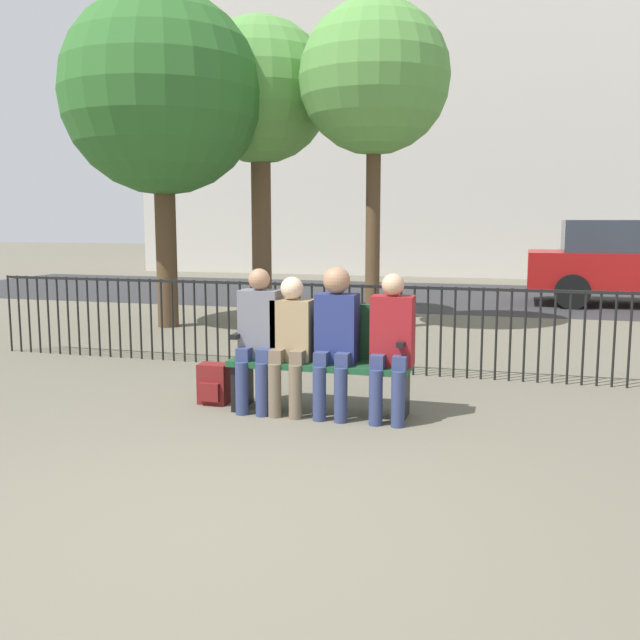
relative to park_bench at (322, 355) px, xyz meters
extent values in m
plane|color=#605B4C|center=(0.00, -2.40, -0.49)|extent=(80.00, 80.00, 0.00)
cube|color=#194728|center=(0.00, -0.08, -0.06)|extent=(1.53, 0.45, 0.05)
cube|color=#194728|center=(0.00, 0.12, 0.20)|extent=(1.53, 0.05, 0.47)
cube|color=black|center=(-0.71, -0.08, -0.29)|extent=(0.06, 0.38, 0.40)
cube|color=black|center=(0.71, -0.08, -0.29)|extent=(0.06, 0.38, 0.40)
cube|color=black|center=(-0.71, -0.08, 0.16)|extent=(0.06, 0.38, 0.04)
cube|color=black|center=(0.71, -0.08, 0.16)|extent=(0.06, 0.38, 0.04)
cylinder|color=navy|center=(-0.62, -0.30, -0.26)|extent=(0.11, 0.11, 0.45)
cylinder|color=navy|center=(-0.44, -0.30, -0.26)|extent=(0.11, 0.11, 0.45)
cube|color=navy|center=(-0.62, -0.20, 0.01)|extent=(0.11, 0.20, 0.12)
cube|color=navy|center=(-0.44, -0.20, 0.01)|extent=(0.11, 0.20, 0.12)
cube|color=slate|center=(-0.53, -0.08, 0.26)|extent=(0.34, 0.22, 0.59)
sphere|color=#A37556|center=(-0.53, -0.10, 0.64)|extent=(0.18, 0.18, 0.18)
cylinder|color=brown|center=(-0.33, -0.30, -0.26)|extent=(0.11, 0.11, 0.45)
cylinder|color=brown|center=(-0.15, -0.30, -0.26)|extent=(0.11, 0.11, 0.45)
cube|color=brown|center=(-0.33, -0.20, 0.01)|extent=(0.11, 0.20, 0.12)
cube|color=brown|center=(-0.15, -0.20, 0.01)|extent=(0.11, 0.20, 0.12)
cube|color=#997F59|center=(-0.24, -0.08, 0.22)|extent=(0.34, 0.22, 0.51)
sphere|color=beige|center=(-0.24, -0.10, 0.57)|extent=(0.19, 0.19, 0.19)
cylinder|color=navy|center=(0.06, -0.30, -0.26)|extent=(0.11, 0.11, 0.45)
cylinder|color=navy|center=(0.24, -0.30, -0.26)|extent=(0.11, 0.11, 0.45)
cube|color=navy|center=(0.06, -0.20, 0.01)|extent=(0.11, 0.20, 0.12)
cube|color=navy|center=(0.24, -0.20, 0.01)|extent=(0.11, 0.20, 0.12)
cube|color=navy|center=(0.15, -0.08, 0.25)|extent=(0.34, 0.22, 0.58)
sphere|color=#A37556|center=(0.15, -0.10, 0.65)|extent=(0.22, 0.22, 0.22)
cylinder|color=navy|center=(0.53, -0.30, -0.26)|extent=(0.11, 0.11, 0.45)
cylinder|color=navy|center=(0.71, -0.30, -0.26)|extent=(0.11, 0.11, 0.45)
cube|color=navy|center=(0.53, -0.20, 0.01)|extent=(0.11, 0.20, 0.12)
cube|color=navy|center=(0.71, -0.20, 0.01)|extent=(0.11, 0.20, 0.12)
cube|color=maroon|center=(0.62, -0.08, 0.25)|extent=(0.34, 0.22, 0.57)
sphere|color=tan|center=(0.62, -0.10, 0.63)|extent=(0.18, 0.18, 0.18)
cube|color=maroon|center=(-1.00, -0.03, -0.31)|extent=(0.26, 0.18, 0.36)
cube|color=maroon|center=(-1.00, -0.14, -0.36)|extent=(0.18, 0.04, 0.16)
cylinder|color=black|center=(-4.50, 1.62, -0.01)|extent=(0.02, 0.02, 0.95)
cylinder|color=black|center=(-4.36, 1.62, -0.01)|extent=(0.02, 0.02, 0.95)
cylinder|color=black|center=(-4.22, 1.62, -0.01)|extent=(0.02, 0.02, 0.95)
cylinder|color=black|center=(-4.08, 1.62, -0.01)|extent=(0.02, 0.02, 0.95)
cylinder|color=black|center=(-3.94, 1.62, -0.01)|extent=(0.02, 0.02, 0.95)
cylinder|color=black|center=(-3.80, 1.62, -0.01)|extent=(0.02, 0.02, 0.95)
cylinder|color=black|center=(-3.66, 1.62, -0.01)|extent=(0.02, 0.02, 0.95)
cylinder|color=black|center=(-3.52, 1.62, -0.01)|extent=(0.02, 0.02, 0.95)
cylinder|color=black|center=(-3.38, 1.62, -0.01)|extent=(0.02, 0.02, 0.95)
cylinder|color=black|center=(-3.24, 1.62, -0.01)|extent=(0.02, 0.02, 0.95)
cylinder|color=black|center=(-3.10, 1.62, -0.01)|extent=(0.02, 0.02, 0.95)
cylinder|color=black|center=(-2.96, 1.62, -0.01)|extent=(0.02, 0.02, 0.95)
cylinder|color=black|center=(-2.82, 1.62, -0.01)|extent=(0.02, 0.02, 0.95)
cylinder|color=black|center=(-2.68, 1.62, -0.01)|extent=(0.02, 0.02, 0.95)
cylinder|color=black|center=(-2.54, 1.62, -0.01)|extent=(0.02, 0.02, 0.95)
cylinder|color=black|center=(-2.40, 1.62, -0.01)|extent=(0.02, 0.02, 0.95)
cylinder|color=black|center=(-2.26, 1.62, -0.01)|extent=(0.02, 0.02, 0.95)
cylinder|color=black|center=(-2.12, 1.62, -0.01)|extent=(0.02, 0.02, 0.95)
cylinder|color=black|center=(-1.98, 1.62, -0.01)|extent=(0.02, 0.02, 0.95)
cylinder|color=black|center=(-1.84, 1.62, -0.01)|extent=(0.02, 0.02, 0.95)
cylinder|color=black|center=(-1.70, 1.62, -0.01)|extent=(0.02, 0.02, 0.95)
cylinder|color=black|center=(-1.56, 1.62, -0.01)|extent=(0.02, 0.02, 0.95)
cylinder|color=black|center=(-1.42, 1.62, -0.01)|extent=(0.02, 0.02, 0.95)
cylinder|color=black|center=(-1.28, 1.62, -0.01)|extent=(0.02, 0.02, 0.95)
cylinder|color=black|center=(-1.14, 1.62, -0.01)|extent=(0.02, 0.02, 0.95)
cylinder|color=black|center=(-1.00, 1.62, -0.01)|extent=(0.02, 0.02, 0.95)
cylinder|color=black|center=(-0.86, 1.62, -0.01)|extent=(0.02, 0.02, 0.95)
cylinder|color=black|center=(-0.72, 1.62, -0.01)|extent=(0.02, 0.02, 0.95)
cylinder|color=black|center=(-0.58, 1.62, -0.01)|extent=(0.02, 0.02, 0.95)
cylinder|color=black|center=(-0.44, 1.62, -0.01)|extent=(0.02, 0.02, 0.95)
cylinder|color=black|center=(-0.30, 1.62, -0.01)|extent=(0.02, 0.02, 0.95)
cylinder|color=black|center=(-0.16, 1.62, -0.01)|extent=(0.02, 0.02, 0.95)
cylinder|color=black|center=(-0.02, 1.62, -0.01)|extent=(0.02, 0.02, 0.95)
cylinder|color=black|center=(0.12, 1.62, -0.01)|extent=(0.02, 0.02, 0.95)
cylinder|color=black|center=(0.26, 1.62, -0.01)|extent=(0.02, 0.02, 0.95)
cylinder|color=black|center=(0.40, 1.62, -0.01)|extent=(0.02, 0.02, 0.95)
cylinder|color=black|center=(0.54, 1.62, -0.01)|extent=(0.02, 0.02, 0.95)
cylinder|color=black|center=(0.68, 1.62, -0.01)|extent=(0.02, 0.02, 0.95)
cylinder|color=black|center=(0.82, 1.62, -0.01)|extent=(0.02, 0.02, 0.95)
cylinder|color=black|center=(0.96, 1.62, -0.01)|extent=(0.02, 0.02, 0.95)
cylinder|color=black|center=(1.10, 1.62, -0.01)|extent=(0.02, 0.02, 0.95)
cylinder|color=black|center=(1.24, 1.62, -0.01)|extent=(0.02, 0.02, 0.95)
cylinder|color=black|center=(1.38, 1.62, -0.01)|extent=(0.02, 0.02, 0.95)
cylinder|color=black|center=(1.52, 1.62, -0.01)|extent=(0.02, 0.02, 0.95)
cylinder|color=black|center=(1.66, 1.62, -0.01)|extent=(0.02, 0.02, 0.95)
cylinder|color=black|center=(1.80, 1.62, -0.01)|extent=(0.02, 0.02, 0.95)
cylinder|color=black|center=(1.94, 1.62, -0.01)|extent=(0.02, 0.02, 0.95)
cylinder|color=black|center=(2.08, 1.62, -0.01)|extent=(0.02, 0.02, 0.95)
cylinder|color=black|center=(2.22, 1.62, -0.01)|extent=(0.02, 0.02, 0.95)
cylinder|color=black|center=(2.36, 1.62, -0.01)|extent=(0.02, 0.02, 0.95)
cylinder|color=black|center=(2.50, 1.62, -0.01)|extent=(0.02, 0.02, 0.95)
cylinder|color=black|center=(2.64, 1.62, -0.01)|extent=(0.02, 0.02, 0.95)
cube|color=black|center=(0.00, 1.62, 0.44)|extent=(9.00, 0.03, 0.03)
cylinder|color=brown|center=(-2.55, 5.32, 1.03)|extent=(0.32, 0.32, 3.04)
sphere|color=#569342|center=(-2.55, 5.32, 3.18)|extent=(2.29, 2.29, 2.29)
cylinder|color=#4C3823|center=(-0.53, 4.61, 1.03)|extent=(0.21, 0.21, 3.04)
sphere|color=#569342|center=(-0.53, 4.61, 3.15)|extent=(2.17, 2.17, 2.17)
cylinder|color=#4C3823|center=(-3.60, 4.03, 0.84)|extent=(0.31, 0.31, 2.66)
sphere|color=#2D6628|center=(-3.60, 4.03, 2.98)|extent=(2.96, 2.96, 2.96)
cube|color=#2B2B2D|center=(0.00, 9.60, -0.48)|extent=(24.00, 6.00, 0.01)
cube|color=#2D333D|center=(3.48, 8.86, 0.83)|extent=(2.31, 1.56, 0.60)
cylinder|color=black|center=(2.50, 7.99, -0.17)|extent=(0.64, 0.20, 0.64)
cylinder|color=black|center=(2.50, 9.73, -0.17)|extent=(0.64, 0.20, 0.64)
camera|label=1|loc=(1.62, -5.74, 1.15)|focal=40.00mm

